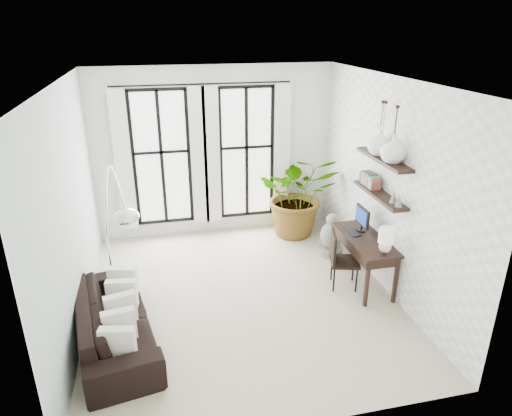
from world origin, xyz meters
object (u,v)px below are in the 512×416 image
object	(u,v)px
sofa	(114,321)
buddha	(331,237)
desk	(366,243)
arc_lamp	(112,200)
desk_chair	(340,257)
plant	(298,194)

from	to	relation	value
sofa	buddha	bearing A→B (deg)	-74.93
desk	buddha	world-z (taller)	desk
sofa	desk	bearing A→B (deg)	-90.73
desk	arc_lamp	size ratio (longest dim) A/B	0.60
desk_chair	arc_lamp	world-z (taller)	arc_lamp
desk_chair	buddha	distance (m)	1.09
desk	desk_chair	world-z (taller)	desk
desk	desk_chair	xyz separation A→B (m)	(-0.39, 0.05, -0.22)
plant	arc_lamp	size ratio (longest dim) A/B	0.73
sofa	plant	xyz separation A→B (m)	(3.30, 2.65, 0.50)
desk_chair	desk	bearing A→B (deg)	7.92
plant	arc_lamp	bearing A→B (deg)	-147.71
arc_lamp	buddha	world-z (taller)	arc_lamp
desk	buddha	xyz separation A→B (m)	(-0.12, 1.08, -0.41)
desk	buddha	distance (m)	1.17
arc_lamp	desk	bearing A→B (deg)	-0.46
plant	buddha	bearing A→B (deg)	-71.21
buddha	desk	bearing A→B (deg)	-83.91
plant	desk	world-z (taller)	plant
sofa	buddha	size ratio (longest dim) A/B	2.85
sofa	desk_chair	size ratio (longest dim) A/B	2.46
sofa	buddha	world-z (taller)	buddha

